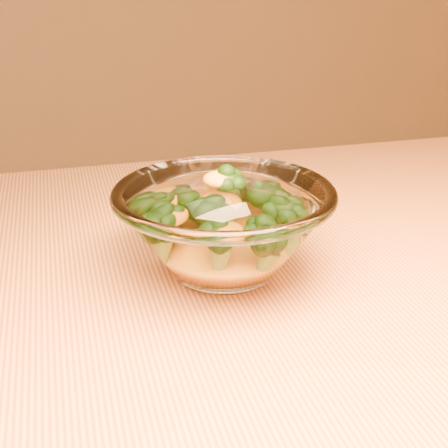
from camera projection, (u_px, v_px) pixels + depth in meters
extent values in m
cube|color=#DA7A41|center=(147.00, 320.00, 0.57)|extent=(1.20, 0.80, 0.04)
cylinder|color=brown|center=(420.00, 355.00, 1.15)|extent=(0.06, 0.06, 0.71)
ellipsoid|color=white|center=(224.00, 267.00, 0.60)|extent=(0.09, 0.09, 0.02)
torus|color=white|center=(224.00, 193.00, 0.57)|extent=(0.21, 0.21, 0.01)
ellipsoid|color=orange|center=(224.00, 247.00, 0.59)|extent=(0.11, 0.11, 0.03)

